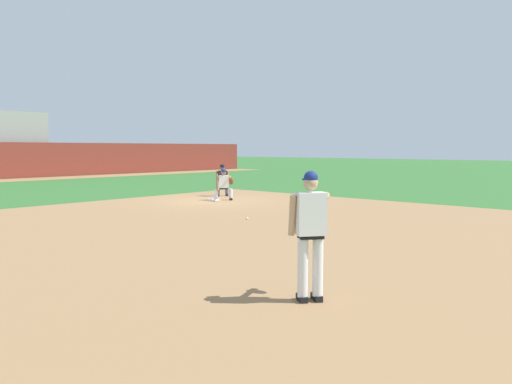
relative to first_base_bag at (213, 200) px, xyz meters
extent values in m
plane|color=#336B2D|center=(0.00, 0.00, -0.04)|extent=(160.00, 160.00, 0.00)
cube|color=#9E754C|center=(-4.23, -5.50, -0.04)|extent=(18.00, 18.00, 0.01)
cube|color=#9E754C|center=(0.00, 20.00, -0.04)|extent=(48.00, 3.20, 0.01)
cube|color=white|center=(0.00, 0.00, 0.00)|extent=(0.38, 0.38, 0.09)
sphere|color=white|center=(-3.05, -4.77, -0.01)|extent=(0.07, 0.07, 0.07)
cube|color=black|center=(-8.53, -10.90, 0.00)|extent=(0.25, 0.27, 0.09)
cylinder|color=white|center=(-8.56, -10.94, 0.46)|extent=(0.15, 0.15, 0.84)
cube|color=black|center=(-8.36, -11.04, 0.00)|extent=(0.25, 0.27, 0.09)
cylinder|color=white|center=(-8.38, -11.07, 0.46)|extent=(0.15, 0.15, 0.84)
cube|color=black|center=(-8.47, -11.00, 0.90)|extent=(0.39, 0.37, 0.06)
cube|color=white|center=(-8.47, -11.00, 1.22)|extent=(0.46, 0.43, 0.60)
sphere|color=tan|center=(-8.46, -10.99, 1.65)|extent=(0.21, 0.21, 0.21)
sphere|color=navy|center=(-8.46, -10.99, 1.72)|extent=(0.20, 0.20, 0.20)
cube|color=navy|center=(-8.40, -10.92, 1.69)|extent=(0.20, 0.19, 0.02)
cylinder|color=tan|center=(-8.62, -10.79, 1.19)|extent=(0.19, 0.20, 0.59)
cylinder|color=tan|center=(-8.09, -10.92, 1.31)|extent=(0.39, 0.47, 0.41)
ellipsoid|color=brown|center=(-8.04, -10.85, 1.14)|extent=(0.34, 0.36, 0.34)
cube|color=black|center=(0.65, -0.41, 0.00)|extent=(0.25, 0.27, 0.09)
cylinder|color=white|center=(0.67, -0.38, 0.23)|extent=(0.15, 0.15, 0.40)
cube|color=black|center=(0.18, -0.03, 0.00)|extent=(0.25, 0.27, 0.09)
cylinder|color=white|center=(0.21, 0.00, 0.23)|extent=(0.15, 0.15, 0.40)
cube|color=black|center=(0.44, -0.19, 0.46)|extent=(0.39, 0.37, 0.06)
cube|color=white|center=(0.44, -0.19, 0.73)|extent=(0.46, 0.44, 0.52)
sphere|color=#9E7051|center=(0.43, -0.21, 1.12)|extent=(0.21, 0.21, 0.21)
sphere|color=navy|center=(0.43, -0.21, 1.20)|extent=(0.20, 0.20, 0.20)
cube|color=navy|center=(0.37, -0.28, 1.17)|extent=(0.20, 0.19, 0.02)
cylinder|color=#9E7051|center=(0.37, -0.67, 0.88)|extent=(0.44, 0.51, 0.24)
cylinder|color=#9E7051|center=(0.18, -0.11, 0.67)|extent=(0.22, 0.24, 0.58)
ellipsoid|color=brown|center=(0.23, -0.84, 0.80)|extent=(0.29, 0.30, 0.35)
cube|color=black|center=(1.80, 0.98, 0.00)|extent=(0.25, 0.27, 0.09)
cylinder|color=#515154|center=(1.83, 1.01, 0.28)|extent=(0.15, 0.15, 0.50)
cube|color=black|center=(1.49, 1.24, 0.00)|extent=(0.25, 0.27, 0.09)
cylinder|color=#515154|center=(1.52, 1.27, 0.28)|extent=(0.15, 0.15, 0.50)
cube|color=black|center=(1.67, 1.14, 0.55)|extent=(0.39, 0.37, 0.06)
cube|color=#232326|center=(1.67, 1.14, 0.85)|extent=(0.46, 0.44, 0.54)
sphere|color=brown|center=(1.66, 1.13, 1.25)|extent=(0.21, 0.21, 0.21)
sphere|color=black|center=(1.66, 1.13, 1.32)|extent=(0.20, 0.20, 0.20)
cube|color=black|center=(1.60, 1.06, 1.29)|extent=(0.20, 0.19, 0.02)
cylinder|color=brown|center=(1.77, 0.87, 0.81)|extent=(0.28, 0.31, 0.56)
cylinder|color=brown|center=(1.39, 1.19, 0.81)|extent=(0.28, 0.31, 0.56)
cube|color=maroon|center=(1.14, 23.47, 2.90)|extent=(0.47, 0.20, 0.44)
cube|color=maroon|center=(1.71, 23.47, 2.90)|extent=(0.47, 0.20, 0.44)
cube|color=maroon|center=(2.28, 23.47, 2.90)|extent=(0.47, 0.20, 0.44)
cube|color=maroon|center=(2.85, 23.47, 2.90)|extent=(0.47, 0.20, 0.44)
cube|color=maroon|center=(3.42, 23.47, 2.90)|extent=(0.47, 0.20, 0.44)
cube|color=maroon|center=(1.14, 24.32, 3.45)|extent=(0.47, 0.20, 0.44)
cube|color=maroon|center=(1.71, 24.32, 3.45)|extent=(0.47, 0.20, 0.44)
cube|color=maroon|center=(2.28, 24.32, 3.45)|extent=(0.47, 0.20, 0.44)
cube|color=maroon|center=(2.85, 24.32, 3.45)|extent=(0.47, 0.20, 0.44)
cube|color=maroon|center=(3.42, 24.32, 3.45)|extent=(0.47, 0.20, 0.44)
cube|color=maroon|center=(1.71, 25.17, 4.00)|extent=(0.47, 0.20, 0.44)
cube|color=maroon|center=(2.28, 25.17, 4.00)|extent=(0.47, 0.20, 0.44)
cube|color=maroon|center=(2.85, 25.17, 4.00)|extent=(0.47, 0.20, 0.44)
cube|color=maroon|center=(3.42, 25.17, 4.00)|extent=(0.47, 0.20, 0.44)
cube|color=maroon|center=(2.28, 26.02, 4.55)|extent=(0.47, 0.20, 0.44)
cube|color=maroon|center=(2.85, 26.02, 4.55)|extent=(0.47, 0.20, 0.44)
cube|color=maroon|center=(3.42, 26.02, 4.55)|extent=(0.47, 0.20, 0.44)
camera|label=1|loc=(-14.13, -15.04, 2.13)|focal=35.00mm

